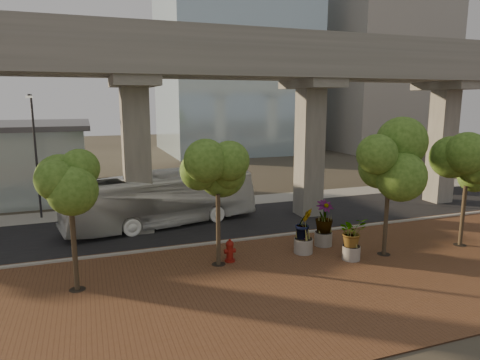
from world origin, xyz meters
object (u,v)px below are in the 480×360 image
object	(u,v)px
planter_front	(352,234)
parked_car	(433,182)
transit_bus	(162,199)
fire_hydrant	(230,251)

from	to	relation	value
planter_front	parked_car	bearing A→B (deg)	35.99
transit_bus	parked_car	xyz separation A→B (m)	(25.65, 3.08, -1.12)
fire_hydrant	transit_bus	bearing A→B (deg)	105.15
transit_bus	planter_front	distance (m)	12.62
fire_hydrant	parked_car	bearing A→B (deg)	24.76
transit_bus	fire_hydrant	size ratio (longest dim) A/B	10.77
parked_car	planter_front	size ratio (longest dim) A/B	1.77
fire_hydrant	planter_front	size ratio (longest dim) A/B	0.52
transit_bus	fire_hydrant	world-z (taller)	transit_bus
fire_hydrant	planter_front	world-z (taller)	planter_front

